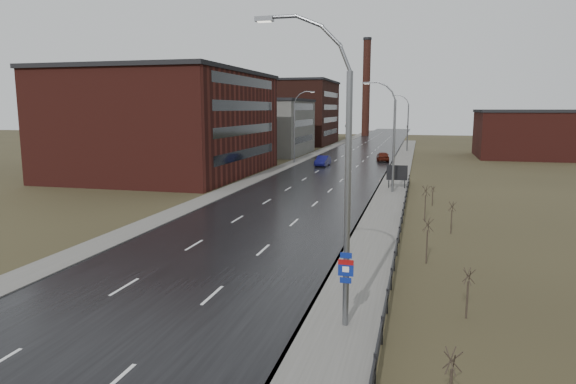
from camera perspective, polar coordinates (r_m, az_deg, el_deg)
The scene contains 25 objects.
ground at distance 22.35m, azimuth -18.14°, elevation -13.97°, with size 320.00×320.00×0.00m, color #2D2819.
road at distance 78.48m, azimuth 6.03°, elevation 2.89°, with size 14.00×300.00×0.06m, color black.
sidewalk_right at distance 52.94m, azimuth 11.24°, elevation -0.23°, with size 3.20×180.00×0.18m, color #595651.
curb_right at distance 53.04m, azimuth 9.60°, elevation -0.16°, with size 0.16×180.00×0.18m, color slate.
sidewalk_left at distance 80.08m, azimuth 0.21°, elevation 3.09°, with size 2.40×260.00×0.12m, color #595651.
warehouse_near at distance 70.13m, azimuth -13.17°, elevation 7.47°, with size 22.44×28.56×13.50m.
warehouse_mid at distance 99.66m, azimuth -2.72°, elevation 7.29°, with size 16.32×20.40×10.50m.
warehouse_far at distance 129.81m, azimuth -0.91°, elevation 8.85°, with size 26.52×24.48×15.50m.
building_right at distance 101.05m, azimuth 25.37°, elevation 5.87°, with size 18.36×16.32×8.50m.
smokestack at distance 168.21m, azimuth 8.69°, elevation 11.47°, with size 2.70×2.70×30.70m.
streetlight_main at distance 19.56m, azimuth 5.72°, elevation 1.63°, with size 3.91×0.29×12.11m.
streetlight_right_mid at distance 53.32m, azimuth 11.39°, elevation 6.05°, with size 3.36×0.28×11.35m.
streetlight_left at distance 81.49m, azimuth 0.90°, elevation 7.27°, with size 3.36×0.28×11.35m.
streetlight_right_far at distance 107.24m, azimuth 13.02°, elevation 7.51°, with size 3.36×0.28×11.35m.
guardrail at distance 36.37m, azimuth 12.40°, elevation -3.56°, with size 0.10×53.05×1.10m.
shrub_b at distance 22.84m, azimuth 19.32°, elevation -10.45°, with size 0.51×0.54×2.15m.
shrub_c at distance 29.88m, azimuth 15.20°, elevation -5.11°, with size 0.62×0.65×2.63m.
shrub_d at distance 37.45m, azimuth 17.72°, elevation -2.64°, with size 0.54×0.57×2.28m.
shrub_e at distance 41.02m, azimuth 15.01°, elevation -1.11°, with size 0.66×0.70×2.80m.
shrub_f at distance 47.84m, azimuth 15.77°, elevation -0.36°, with size 0.43×0.45×1.79m.
billboard at distance 56.30m, azimuth 12.02°, elevation 2.04°, with size 2.21×0.17×2.66m.
traffic_light_left at distance 138.59m, azimuth 6.47°, elevation 7.51°, with size 0.58×2.73×5.30m.
traffic_light_right at distance 137.27m, azimuth 13.15°, elevation 7.31°, with size 0.58×2.73×5.30m.
car_near at distance 77.94m, azimuth 3.89°, elevation 3.43°, with size 1.64×4.72×1.55m, color #0E0E48.
car_far at distance 86.24m, azimuth 10.50°, elevation 3.88°, with size 1.93×4.79×1.63m, color #49150C.
Camera 1 is at (11.40, -17.17, 8.63)m, focal length 32.00 mm.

